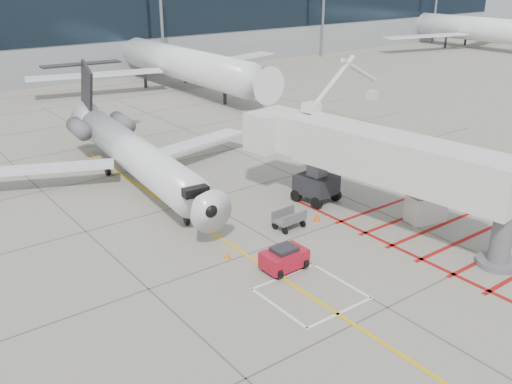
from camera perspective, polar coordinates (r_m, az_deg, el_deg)
ground_plane at (r=29.50m, az=7.09°, el=-8.00°), size 260.00×260.00×0.00m
regional_jet at (r=38.87m, az=-11.13°, el=4.90°), size 23.97×29.01×7.10m
jet_bridge at (r=33.56m, az=13.98°, el=2.27°), size 11.25×19.65×7.45m
pushback_tug at (r=29.30m, az=2.83°, el=-6.58°), size 2.30×1.45×1.33m
baggage_cart at (r=33.76m, az=3.33°, el=-2.74°), size 1.90×1.27×1.16m
ground_power_unit at (r=36.05m, az=16.63°, el=-1.47°), size 2.53×1.89×1.79m
cone_nose at (r=30.54m, az=-2.92°, el=-6.27°), size 0.32×0.32×0.44m
cone_side at (r=34.97m, az=6.09°, el=-2.46°), size 0.40×0.40×0.56m
terminal_building at (r=92.83m, az=-19.94°, el=15.90°), size 180.00×28.00×14.00m
terminal_glass_band at (r=79.52m, az=-16.75°, el=16.20°), size 180.00×0.10×6.00m
bg_aircraft_c at (r=73.61m, az=-8.49°, el=14.77°), size 35.08×38.98×11.69m
bg_aircraft_e at (r=116.93m, az=20.55°, el=16.46°), size 37.94×42.16×12.65m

